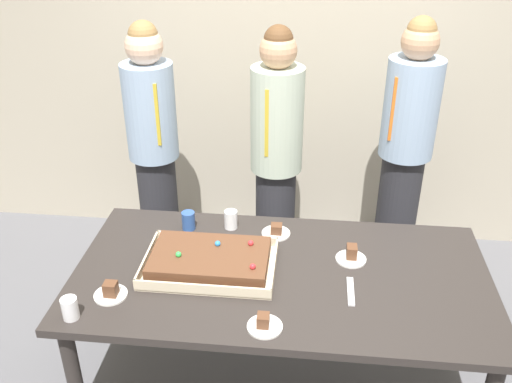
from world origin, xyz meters
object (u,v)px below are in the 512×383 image
at_px(party_table, 281,285).
at_px(sheet_cake, 210,261).
at_px(plated_slice_far_left, 264,324).
at_px(drink_cup_nearest, 231,219).
at_px(plated_slice_near_left, 351,256).
at_px(plated_slice_far_right, 111,292).
at_px(drink_cup_far_end, 188,221).
at_px(person_green_shirt_behind, 154,151).
at_px(drink_cup_middle, 70,308).
at_px(plated_slice_near_right, 276,231).
at_px(person_serving_front, 276,159).
at_px(person_striped_tie_right, 404,154).
at_px(cake_server_utensil, 351,291).

height_order(party_table, sheet_cake, sheet_cake).
relative_size(plated_slice_far_left, drink_cup_nearest, 1.50).
height_order(sheet_cake, plated_slice_far_left, sheet_cake).
relative_size(plated_slice_near_left, drink_cup_nearest, 1.50).
bearing_deg(party_table, plated_slice_far_right, -161.16).
height_order(drink_cup_nearest, drink_cup_far_end, same).
bearing_deg(person_green_shirt_behind, drink_cup_far_end, 0.77).
relative_size(drink_cup_middle, drink_cup_far_end, 1.00).
bearing_deg(drink_cup_middle, plated_slice_near_right, 42.08).
height_order(party_table, person_serving_front, person_serving_front).
height_order(party_table, plated_slice_far_right, plated_slice_far_right).
distance_m(plated_slice_near_left, plated_slice_far_right, 1.15).
distance_m(drink_cup_middle, drink_cup_far_end, 0.82).
relative_size(sheet_cake, person_striped_tie_right, 0.36).
height_order(plated_slice_near_left, drink_cup_middle, drink_cup_middle).
distance_m(party_table, person_serving_front, 0.95).
relative_size(drink_cup_middle, cake_server_utensil, 0.50).
relative_size(party_table, person_striped_tie_right, 1.14).
xyz_separation_m(plated_slice_far_right, person_serving_front, (0.65, 1.17, 0.14)).
distance_m(plated_slice_near_right, person_green_shirt_behind, 1.02).
height_order(sheet_cake, plated_slice_near_left, sheet_cake).
xyz_separation_m(cake_server_utensil, person_serving_front, (-0.42, 1.03, 0.16)).
distance_m(plated_slice_far_left, person_green_shirt_behind, 1.55).
xyz_separation_m(drink_cup_middle, person_striped_tie_right, (1.54, 1.42, 0.13)).
bearing_deg(drink_cup_nearest, cake_server_utensil, -37.96).
bearing_deg(sheet_cake, person_serving_front, 75.03).
xyz_separation_m(drink_cup_middle, person_serving_front, (0.77, 1.33, 0.11)).
height_order(sheet_cake, plated_slice_far_right, sheet_cake).
bearing_deg(drink_cup_nearest, drink_cup_far_end, -171.00).
xyz_separation_m(plated_slice_far_left, drink_cup_middle, (-0.82, -0.03, 0.03)).
bearing_deg(person_green_shirt_behind, plated_slice_near_left, 27.72).
bearing_deg(plated_slice_near_left, plated_slice_near_right, 154.18).
height_order(party_table, plated_slice_far_left, plated_slice_far_left).
height_order(party_table, person_striped_tie_right, person_striped_tie_right).
bearing_deg(person_serving_front, plated_slice_near_left, 44.07).
bearing_deg(plated_slice_near_left, drink_cup_far_end, 167.31).
bearing_deg(plated_slice_far_left, drink_cup_far_end, 123.29).
relative_size(sheet_cake, plated_slice_far_right, 4.17).
xyz_separation_m(sheet_cake, plated_slice_near_left, (0.68, 0.15, -0.02)).
xyz_separation_m(plated_slice_near_right, plated_slice_far_right, (-0.70, -0.58, 0.01)).
bearing_deg(person_striped_tie_right, drink_cup_far_end, -15.41).
distance_m(party_table, drink_cup_middle, 0.97).
xyz_separation_m(plated_slice_near_left, person_green_shirt_behind, (-1.19, 0.79, 0.15)).
bearing_deg(plated_slice_far_left, person_serving_front, 92.19).
height_order(plated_slice_near_right, cake_server_utensil, plated_slice_near_right).
xyz_separation_m(person_green_shirt_behind, person_striped_tie_right, (1.53, 0.08, 0.01)).
relative_size(drink_cup_nearest, drink_cup_middle, 1.00).
xyz_separation_m(drink_cup_nearest, person_serving_front, (0.20, 0.54, 0.11)).
bearing_deg(cake_server_utensil, drink_cup_far_end, 152.01).
bearing_deg(plated_slice_near_left, drink_cup_middle, -155.28).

